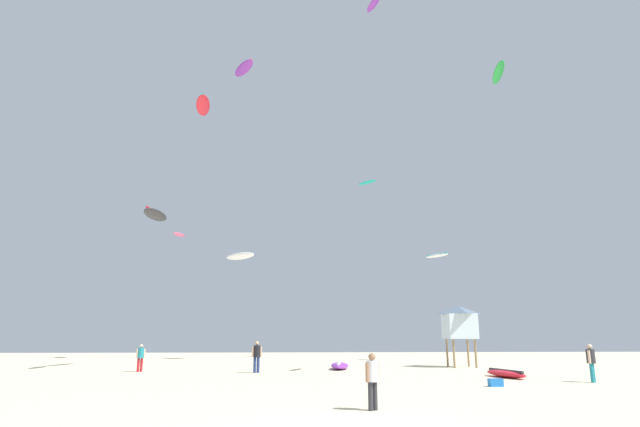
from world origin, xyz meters
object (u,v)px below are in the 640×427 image
object	(u,v)px
lifeguard_tower	(459,322)
kite_aloft_2	(179,235)
cooler_box	(496,383)
kite_aloft_6	(240,256)
kite_grounded_near	(340,365)
kite_grounded_mid	(506,374)
kite_aloft_3	(203,106)
person_left	(591,360)
kite_aloft_0	(374,4)
person_foreground	(372,377)
kite_aloft_4	(156,215)
person_midground	(257,354)
person_right	(141,356)
kite_aloft_7	(244,68)
kite_aloft_8	(498,73)
kite_aloft_1	(367,182)
kite_aloft_5	(437,256)

from	to	relation	value
lifeguard_tower	kite_aloft_2	size ratio (longest dim) A/B	1.91
cooler_box	kite_aloft_6	distance (m)	31.45
kite_grounded_near	kite_grounded_mid	bearing A→B (deg)	-44.62
kite_aloft_3	kite_aloft_6	bearing A→B (deg)	86.45
person_left	kite_aloft_0	bearing A→B (deg)	173.30
person_foreground	kite_aloft_4	size ratio (longest dim) A/B	0.41
person_foreground	kite_grounded_near	xyz separation A→B (m)	(1.01, 19.31, -0.69)
person_midground	person_left	distance (m)	17.51
kite_grounded_mid	kite_aloft_0	xyz separation A→B (m)	(-5.02, 7.09, 26.50)
kite_grounded_near	cooler_box	bearing A→B (deg)	-66.89
person_foreground	lifeguard_tower	xyz separation A→B (m)	(9.60, 20.84, 2.14)
person_midground	kite_aloft_3	bearing A→B (deg)	-102.93
kite_aloft_0	kite_aloft_2	distance (m)	28.73
person_foreground	kite_aloft_3	bearing A→B (deg)	169.13
cooler_box	kite_aloft_0	size ratio (longest dim) A/B	0.24
person_right	kite_aloft_7	bearing A→B (deg)	136.34
kite_grounded_mid	kite_aloft_4	size ratio (longest dim) A/B	0.92
kite_aloft_6	kite_aloft_8	distance (m)	28.69
kite_aloft_4	lifeguard_tower	bearing A→B (deg)	-2.86
kite_aloft_0	kite_aloft_1	size ratio (longest dim) A/B	1.11
kite_aloft_3	kite_aloft_6	distance (m)	19.18
person_foreground	kite_grounded_mid	distance (m)	14.60
kite_aloft_0	kite_aloft_5	world-z (taller)	kite_aloft_0
person_right	kite_aloft_8	world-z (taller)	kite_aloft_8
lifeguard_tower	kite_aloft_5	size ratio (longest dim) A/B	1.64
kite_aloft_7	kite_aloft_6	bearing A→B (deg)	90.93
person_midground	kite_aloft_0	size ratio (longest dim) A/B	0.77
person_midground	kite_grounded_mid	world-z (taller)	person_midground
person_foreground	person_right	size ratio (longest dim) A/B	0.98
person_right	kite_aloft_1	world-z (taller)	kite_aloft_1
kite_aloft_1	kite_aloft_4	distance (m)	23.01
kite_aloft_4	kite_aloft_0	bearing A→B (deg)	-11.38
kite_aloft_3	kite_aloft_8	size ratio (longest dim) A/B	1.10
cooler_box	kite_grounded_mid	bearing A→B (deg)	62.76
kite_aloft_7	kite_grounded_mid	bearing A→B (deg)	-49.37
cooler_box	person_foreground	bearing A→B (deg)	-132.74
kite_grounded_mid	kite_aloft_4	bearing A→B (deg)	153.81
person_foreground	kite_aloft_6	world-z (taller)	kite_aloft_6
person_left	kite_aloft_3	xyz separation A→B (m)	(-19.69, 7.47, 15.65)
kite_aloft_7	kite_aloft_8	xyz separation A→B (m)	(16.97, -17.88, -9.66)
cooler_box	kite_aloft_1	world-z (taller)	kite_aloft_1
kite_aloft_6	person_right	bearing A→B (deg)	-104.49
kite_aloft_0	kite_aloft_4	size ratio (longest dim) A/B	0.61
kite_aloft_8	kite_aloft_1	bearing A→B (deg)	101.00
cooler_box	kite_aloft_8	size ratio (longest dim) A/B	0.19
person_left	kite_aloft_0	xyz separation A→B (m)	(-7.81, 10.21, 25.69)
kite_aloft_1	kite_aloft_5	bearing A→B (deg)	-43.42
person_left	kite_aloft_5	size ratio (longest dim) A/B	0.68
person_foreground	kite_grounded_near	bearing A→B (deg)	139.25
kite_aloft_5	person_midground	bearing A→B (deg)	-137.64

